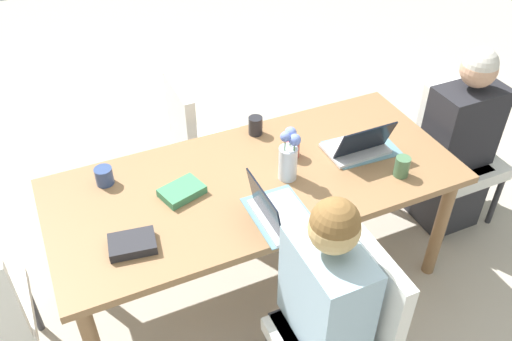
% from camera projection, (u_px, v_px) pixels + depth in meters
% --- Properties ---
extents(ground_plane, '(10.00, 10.00, 0.00)m').
position_uv_depth(ground_plane, '(256.00, 277.00, 3.21)').
color(ground_plane, '#B2A899').
extents(dining_table, '(2.05, 0.90, 0.75)m').
position_uv_depth(dining_table, '(256.00, 190.00, 2.79)').
color(dining_table, olive).
rests_on(dining_table, ground_plane).
extents(chair_far_left_near, '(0.44, 0.44, 0.90)m').
position_uv_depth(chair_far_left_near, '(345.00, 326.00, 2.36)').
color(chair_far_left_near, silver).
rests_on(chair_far_left_near, ground_plane).
extents(person_far_left_near, '(0.36, 0.40, 1.19)m').
position_uv_depth(person_far_left_near, '(323.00, 318.00, 2.36)').
color(person_far_left_near, '#2D2D33').
rests_on(person_far_left_near, ground_plane).
extents(chair_head_left_left_mid, '(0.44, 0.44, 0.90)m').
position_uv_depth(chair_head_left_left_mid, '(454.00, 145.00, 3.38)').
color(chair_head_left_left_mid, silver).
rests_on(chair_head_left_left_mid, ground_plane).
extents(person_head_left_left_mid, '(0.40, 0.36, 1.19)m').
position_uv_depth(person_head_left_left_mid, '(456.00, 150.00, 3.29)').
color(person_head_left_left_mid, '#2D2D33').
rests_on(person_head_left_left_mid, ground_plane).
extents(chair_near_left_far, '(0.44, 0.44, 0.90)m').
position_uv_depth(chair_near_left_far, '(201.00, 138.00, 3.43)').
color(chair_near_left_far, silver).
rests_on(chair_near_left_far, ground_plane).
extents(flower_vase, '(0.10, 0.10, 0.29)m').
position_uv_depth(flower_vase, '(289.00, 156.00, 2.66)').
color(flower_vase, silver).
rests_on(flower_vase, dining_table).
extents(placemat_far_left_near, '(0.26, 0.36, 0.00)m').
position_uv_depth(placemat_far_left_near, '(281.00, 215.00, 2.53)').
color(placemat_far_left_near, slate).
rests_on(placemat_far_left_near, dining_table).
extents(placemat_head_left_left_mid, '(0.37, 0.28, 0.00)m').
position_uv_depth(placemat_head_left_left_mid, '(362.00, 148.00, 2.93)').
color(placemat_head_left_left_mid, slate).
rests_on(placemat_head_left_left_mid, dining_table).
extents(laptop_head_left_left_mid, '(0.32, 0.22, 0.20)m').
position_uv_depth(laptop_head_left_left_mid, '(358.00, 146.00, 2.87)').
color(laptop_head_left_left_mid, silver).
rests_on(laptop_head_left_left_mid, dining_table).
extents(laptop_far_left_near, '(0.22, 0.32, 0.21)m').
position_uv_depth(laptop_far_left_near, '(277.00, 213.00, 2.48)').
color(laptop_far_left_near, silver).
rests_on(laptop_far_left_near, dining_table).
extents(coffee_mug_near_left, '(0.07, 0.07, 0.11)m').
position_uv_depth(coffee_mug_near_left, '(402.00, 167.00, 2.72)').
color(coffee_mug_near_left, '#47704C').
rests_on(coffee_mug_near_left, dining_table).
extents(coffee_mug_near_right, '(0.08, 0.08, 0.10)m').
position_uv_depth(coffee_mug_near_right, '(292.00, 148.00, 2.85)').
color(coffee_mug_near_right, '#AD3D38').
rests_on(coffee_mug_near_right, dining_table).
extents(coffee_mug_centre_left, '(0.09, 0.09, 0.09)m').
position_uv_depth(coffee_mug_centre_left, '(104.00, 176.00, 2.68)').
color(coffee_mug_centre_left, '#33477A').
rests_on(coffee_mug_centre_left, dining_table).
extents(coffee_mug_centre_right, '(0.08, 0.08, 0.10)m').
position_uv_depth(coffee_mug_centre_right, '(255.00, 126.00, 3.01)').
color(coffee_mug_centre_right, '#232328').
rests_on(coffee_mug_centre_right, dining_table).
extents(book_red_cover, '(0.23, 0.19, 0.04)m').
position_uv_depth(book_red_cover, '(182.00, 191.00, 2.63)').
color(book_red_cover, '#3D7F56').
rests_on(book_red_cover, dining_table).
extents(book_blue_cover, '(0.22, 0.17, 0.04)m').
position_uv_depth(book_blue_cover, '(132.00, 244.00, 2.36)').
color(book_blue_cover, '#28282D').
rests_on(book_blue_cover, dining_table).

